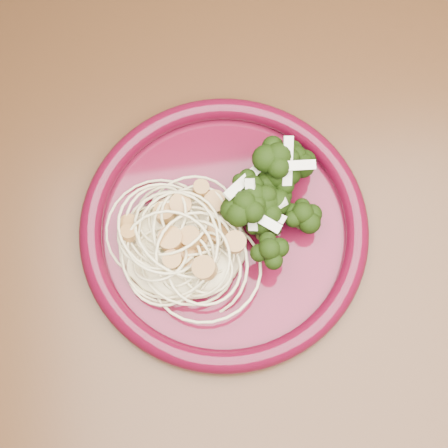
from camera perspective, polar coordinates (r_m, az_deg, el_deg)
dining_table at (r=0.71m, az=8.34°, el=-7.00°), size 1.20×0.80×0.75m
dinner_plate at (r=0.61m, az=0.00°, el=-0.30°), size 0.36×0.36×0.02m
spaghetti_pile at (r=0.59m, az=-3.70°, el=-1.79°), size 0.15×0.14×0.03m
scallop_cluster at (r=0.56m, az=-3.90°, el=-0.79°), size 0.14×0.14×0.04m
broccoli_pile at (r=0.60m, az=4.48°, el=2.47°), size 0.12×0.16×0.05m
onion_garnish at (r=0.57m, az=4.70°, el=3.58°), size 0.08×0.10×0.05m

